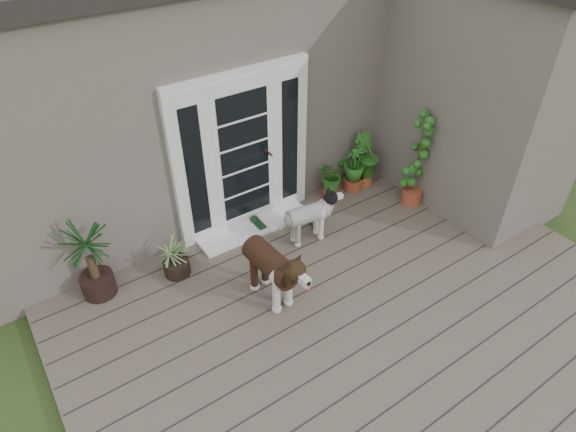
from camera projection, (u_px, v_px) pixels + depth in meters
deck at (363, 319)px, 5.50m from camera, size 6.20×4.60×0.12m
house_main at (184, 71)px, 7.36m from camera, size 7.40×4.00×3.10m
house_wing at (482, 98)px, 6.60m from camera, size 1.60×2.40×3.10m
door_unit at (243, 153)px, 6.15m from camera, size 1.90×0.14×2.15m
door_step at (255, 227)px, 6.66m from camera, size 1.60×0.40×0.05m
brindle_dog at (271, 272)px, 5.45m from camera, size 0.47×0.97×0.79m
white_dog at (308, 221)px, 6.31m from camera, size 0.77×0.41×0.61m
spider_plant at (175, 256)px, 5.82m from camera, size 0.67×0.67×0.56m
yucca at (90, 259)px, 5.42m from camera, size 0.93×0.93×1.04m
herb_a at (331, 181)px, 7.10m from camera, size 0.57×0.57×0.54m
herb_b at (365, 166)px, 7.35m from camera, size 0.57×0.57×0.61m
herb_c at (354, 171)px, 7.27m from camera, size 0.51×0.51×0.59m
sapling at (418, 157)px, 6.69m from camera, size 0.49×0.49×1.52m
clog_left at (258, 224)px, 6.67m from camera, size 0.15×0.32×0.10m
clog_right at (314, 222)px, 6.71m from camera, size 0.20×0.32×0.09m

